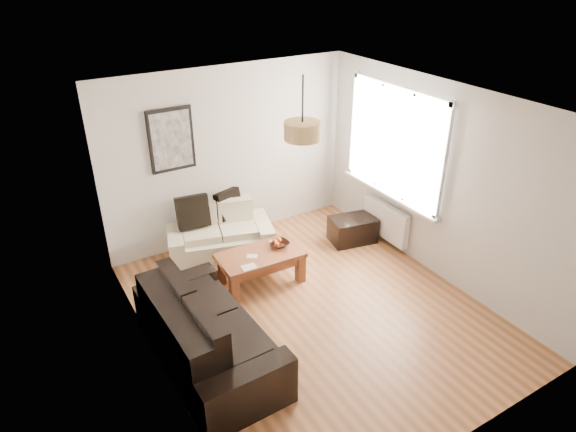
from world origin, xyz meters
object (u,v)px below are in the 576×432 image
coffee_table (260,268)px  ottoman (353,229)px  loveseat_cream (220,232)px  sofa_leather (208,329)px

coffee_table → ottoman: bearing=7.9°
loveseat_cream → sofa_leather: sofa_leather is taller
coffee_table → ottoman: size_ratio=1.63×
coffee_table → ottoman: 1.74m
ottoman → loveseat_cream: bearing=160.2°
sofa_leather → coffee_table: (1.16, 1.00, -0.20)m
loveseat_cream → coffee_table: 0.94m
sofa_leather → ottoman: 3.14m
sofa_leather → ottoman: bearing=-68.4°
sofa_leather → coffee_table: size_ratio=1.81×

